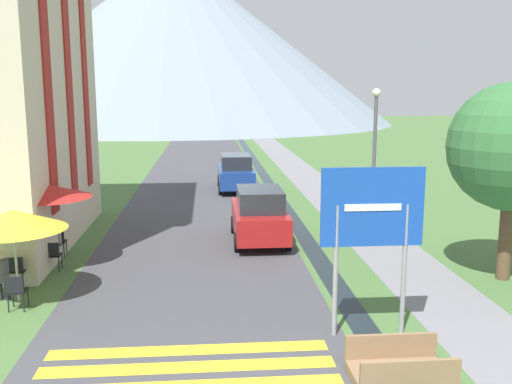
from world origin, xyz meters
The scene contains 20 objects.
ground_plane centered at (0.00, 20.00, 0.00)m, with size 160.00×160.00×0.00m, color #476B38.
road centered at (-2.50, 30.00, 0.00)m, with size 6.40×60.00×0.01m.
footpath centered at (3.60, 30.00, 0.00)m, with size 2.20×60.00×0.01m.
drainage_channel centered at (1.20, 30.00, 0.00)m, with size 0.60×60.00×0.00m.
crosswalk_marking centered at (-2.50, 2.75, 0.01)m, with size 5.44×1.84×0.01m.
mountain_distant centered at (-7.03, 81.98, 12.49)m, with size 65.11×65.11×24.99m.
road_sign centered at (1.20, 3.90, 2.39)m, with size 2.11×0.11×3.51m.
footbridge centered at (1.20, 1.93, 0.23)m, with size 1.70×1.10×0.65m.
parked_car_near centered at (-0.40, 11.41, 0.91)m, with size 1.79×3.87×1.82m.
parked_car_far centered at (-0.70, 21.32, 0.91)m, with size 1.80×4.12×1.82m.
cafe_chair_nearest centered at (-6.50, 5.81, 0.51)m, with size 0.40×0.40×0.85m.
cafe_chair_near_right centered at (-6.99, 7.36, 0.51)m, with size 0.40×0.40×0.85m.
cafe_chair_middle centered at (-6.43, 8.70, 0.51)m, with size 0.40×0.40×0.85m.
cafe_chair_far_right centered at (-6.65, 10.16, 0.51)m, with size 0.40×0.40×0.85m.
cafe_chair_far_left centered at (-6.70, 9.84, 0.51)m, with size 0.40×0.40×0.85m.
cafe_umbrella_front_yellow centered at (-6.67, 6.43, 2.01)m, with size 2.48×2.48×2.25m.
cafe_umbrella_middle_red centered at (-6.59, 9.08, 2.22)m, with size 2.46×2.46×2.41m.
person_seated_far centered at (-7.06, 6.57, 0.68)m, with size 0.32×0.32×1.22m.
person_seated_near centered at (-6.78, 7.70, 0.69)m, with size 0.32×0.32×1.24m.
streetlamp centered at (3.37, 11.18, 3.01)m, with size 0.28×0.28×5.06m.
Camera 1 is at (-2.07, -7.04, 5.03)m, focal length 40.00 mm.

